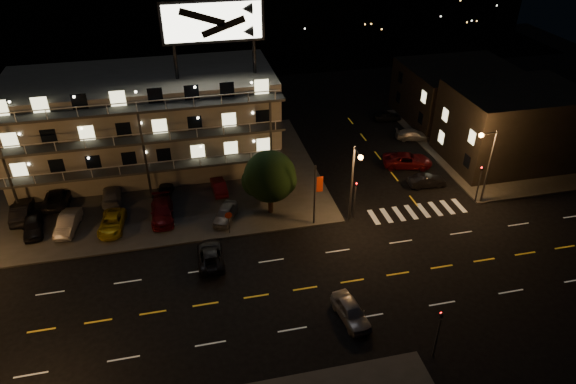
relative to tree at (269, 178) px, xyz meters
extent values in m
plane|color=black|center=(-1.32, -11.15, -4.01)|extent=(140.00, 140.00, 0.00)
cube|color=#343431|center=(-15.32, 8.85, -3.94)|extent=(44.00, 24.00, 0.15)
cube|color=#343431|center=(28.68, 8.85, -3.94)|extent=(16.00, 24.00, 0.15)
cube|color=gray|center=(-11.32, 12.85, 0.99)|extent=(28.00, 12.00, 10.00)
cube|color=gray|center=(-11.32, 12.85, 6.24)|extent=(28.00, 12.00, 0.50)
cube|color=#343431|center=(-11.32, 5.95, -0.86)|extent=(28.00, 1.80, 0.25)
cube|color=#343431|center=(-11.32, 5.95, 2.34)|extent=(28.00, 1.80, 0.25)
cube|color=#343431|center=(-11.32, 5.95, 5.54)|extent=(28.00, 1.80, 0.25)
cylinder|color=black|center=(-7.32, 10.85, 8.24)|extent=(0.36, 0.36, 3.50)
cylinder|color=black|center=(0.68, 10.85, 8.24)|extent=(0.36, 0.36, 3.50)
cube|color=black|center=(-3.32, 10.85, 11.99)|extent=(10.20, 0.50, 4.20)
cube|color=beige|center=(-3.32, 10.55, 11.99)|extent=(9.60, 0.06, 3.60)
cube|color=black|center=(28.68, 4.85, 0.24)|extent=(14.00, 10.00, 8.50)
cube|color=black|center=(28.68, 16.85, -0.51)|extent=(14.00, 12.00, 7.00)
cylinder|color=#2D2D30|center=(7.18, -2.85, -0.01)|extent=(0.20, 0.20, 8.00)
cylinder|color=#2D2D30|center=(7.18, -3.65, 3.79)|extent=(0.12, 1.80, 0.12)
sphere|color=#FF963F|center=(7.18, -4.45, 3.69)|extent=(0.44, 0.44, 0.44)
cylinder|color=#2D2D30|center=(21.18, -2.85, -0.01)|extent=(0.20, 0.20, 8.00)
cylinder|color=#2D2D30|center=(20.38, -2.85, 3.79)|extent=(1.80, 0.12, 0.12)
sphere|color=#FF963F|center=(19.58, -2.85, 3.69)|extent=(0.44, 0.44, 0.44)
cylinder|color=#2D2D30|center=(7.68, -2.65, -2.21)|extent=(0.14, 0.14, 3.60)
imported|color=black|center=(7.68, -2.65, 0.09)|extent=(0.20, 0.16, 1.00)
sphere|color=#FF0C0C|center=(7.68, -2.77, -0.01)|extent=(0.14, 0.14, 0.14)
cylinder|color=#2D2D30|center=(7.68, -19.65, -2.21)|extent=(0.14, 0.14, 3.60)
imported|color=black|center=(7.68, -19.65, 0.09)|extent=(0.20, 0.16, 1.00)
sphere|color=#FF0C0C|center=(7.68, -19.53, -0.01)|extent=(0.14, 0.14, 0.14)
cylinder|color=#2D2D30|center=(20.68, -2.65, -2.21)|extent=(0.14, 0.14, 3.60)
imported|color=black|center=(20.68, -2.65, 0.09)|extent=(0.16, 0.20, 1.00)
sphere|color=#FF0C0C|center=(20.56, -2.65, -0.01)|extent=(0.14, 0.14, 0.14)
cylinder|color=#2D2D30|center=(3.68, -2.75, -0.81)|extent=(0.16, 0.16, 6.40)
cube|color=#AA280C|center=(4.13, -2.75, 0.39)|extent=(0.60, 0.04, 1.60)
cylinder|color=#2D2D30|center=(-4.32, -2.55, -2.91)|extent=(0.08, 0.08, 2.20)
cylinder|color=#AA280C|center=(-4.32, -2.60, -1.86)|extent=(0.91, 0.04, 0.91)
cylinder|color=black|center=(0.05, -0.01, -2.72)|extent=(0.48, 0.48, 2.30)
sphere|color=black|center=(0.05, -0.01, 0.15)|extent=(4.97, 4.97, 4.97)
sphere|color=black|center=(-1.10, 0.37, -0.42)|extent=(3.06, 3.06, 3.06)
sphere|color=black|center=(1.10, -0.39, -0.23)|extent=(2.87, 2.87, 2.87)
imported|color=black|center=(-21.98, 1.55, -3.16)|extent=(2.32, 4.37, 1.41)
imported|color=gray|center=(-18.84, 1.31, -3.14)|extent=(2.18, 4.59, 1.45)
imported|color=gold|center=(-14.90, 0.53, -3.23)|extent=(2.59, 4.75, 1.26)
imported|color=#5F0D12|center=(-10.29, 1.30, -3.12)|extent=(2.08, 5.11, 1.48)
imported|color=gray|center=(-4.42, -0.30, -3.18)|extent=(3.08, 4.29, 1.36)
imported|color=black|center=(-23.43, 4.32, -3.10)|extent=(1.89, 4.73, 1.53)
imported|color=black|center=(-20.45, 6.32, -3.11)|extent=(2.59, 5.47, 1.51)
imported|color=gray|center=(-15.20, 5.63, -3.18)|extent=(2.02, 4.73, 1.36)
imported|color=black|center=(-10.02, 4.90, -3.22)|extent=(2.06, 3.97, 1.29)
imported|color=#5F0D12|center=(-4.46, 4.84, -3.23)|extent=(1.58, 3.90, 1.26)
imported|color=black|center=(17.20, 1.24, -3.36)|extent=(4.04, 1.61, 1.31)
imported|color=#5F0D12|center=(16.95, 5.73, -3.25)|extent=(5.96, 3.80, 1.53)
imported|color=gray|center=(20.49, 11.92, -3.38)|extent=(4.65, 2.80, 1.26)
imported|color=black|center=(19.49, 18.02, -3.38)|extent=(3.83, 1.82, 1.26)
imported|color=gray|center=(3.19, -15.03, -3.28)|extent=(2.29, 4.48, 1.46)
imported|color=black|center=(-6.42, -6.08, -3.36)|extent=(2.28, 4.76, 1.31)
camera|label=1|loc=(-7.49, -40.84, 24.72)|focal=32.00mm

